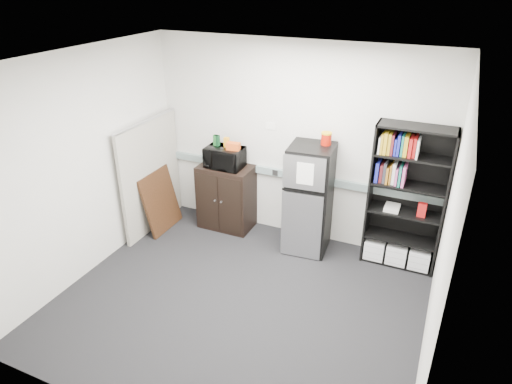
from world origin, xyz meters
TOP-DOWN VIEW (x-y plane):
  - floor at (0.00, 0.00)m, footprint 4.00×4.00m
  - wall_back at (0.00, 1.75)m, footprint 4.00×0.02m
  - wall_right at (2.00, 0.00)m, footprint 0.02×3.50m
  - wall_left at (-2.00, 0.00)m, footprint 0.02×3.50m
  - ceiling at (0.00, 0.00)m, footprint 4.00×3.50m
  - electrical_raceway at (0.00, 1.72)m, footprint 3.92×0.05m
  - wall_note at (-0.35, 1.74)m, footprint 0.14×0.00m
  - bookshelf at (1.53, 1.57)m, footprint 0.90×0.34m
  - cubicle_partition at (-1.90, 1.08)m, footprint 0.06×1.30m
  - cabinet at (-0.93, 1.50)m, footprint 0.76×0.51m
  - microwave at (-0.93, 1.48)m, footprint 0.53×0.36m
  - snack_box_a at (-1.07, 1.52)m, footprint 0.07×0.05m
  - snack_box_b at (-1.06, 1.52)m, footprint 0.08×0.07m
  - snack_box_c at (-0.91, 1.52)m, footprint 0.07×0.05m
  - snack_bag at (-0.78, 1.47)m, footprint 0.19×0.12m
  - refrigerator at (0.34, 1.42)m, footprint 0.60×0.62m
  - coffee_can at (0.48, 1.55)m, footprint 0.13×0.13m
  - framed_poster at (-1.77, 1.06)m, footprint 0.24×0.69m

SIDE VIEW (x-z plane):
  - floor at x=0.00m, z-range 0.00..0.00m
  - framed_poster at x=-1.77m, z-range 0.01..0.88m
  - cabinet at x=-0.93m, z-range 0.00..0.95m
  - refrigerator at x=0.34m, z-range 0.00..1.47m
  - cubicle_partition at x=-1.90m, z-range 0.00..1.62m
  - electrical_raceway at x=0.00m, z-range 0.85..0.95m
  - bookshelf at x=1.53m, z-range -0.01..1.84m
  - microwave at x=-0.93m, z-range 0.95..1.24m
  - snack_bag at x=-0.78m, z-range 1.24..1.34m
  - snack_box_c at x=-0.91m, z-range 1.24..1.38m
  - snack_box_a at x=-1.07m, z-range 1.24..1.39m
  - snack_box_b at x=-1.06m, z-range 1.24..1.39m
  - wall_back at x=0.00m, z-range 0.00..2.70m
  - wall_right at x=2.00m, z-range 0.00..2.70m
  - wall_left at x=-2.00m, z-range 0.00..2.70m
  - wall_note at x=-0.35m, z-range 1.50..1.60m
  - coffee_can at x=0.48m, z-range 1.48..1.65m
  - ceiling at x=0.00m, z-range 2.69..2.71m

